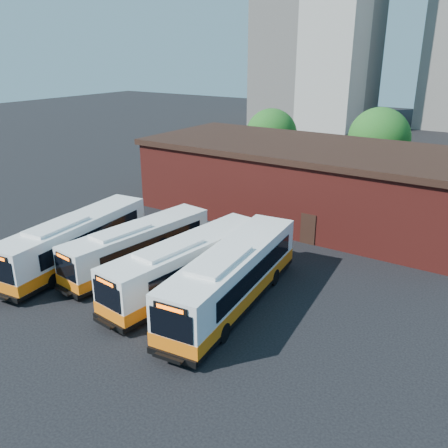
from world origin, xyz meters
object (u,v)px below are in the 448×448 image
Objects in this scene: bus_mideast at (187,267)px; bus_west at (76,243)px; bus_east at (232,279)px; transit_worker at (178,322)px; bus_midwest at (139,248)px.

bus_west is at bearing -165.32° from bus_mideast.
transit_worker is at bearing -102.13° from bus_east.
bus_west is at bearing 179.43° from bus_east.
bus_west reaches higher than bus_mideast.
bus_east is at bearing -21.59° from transit_worker.
bus_east is at bearing 5.54° from bus_mideast.
bus_east is at bearing 1.27° from bus_midwest.
bus_midwest is 4.77m from bus_mideast.
bus_west is 0.95× the size of bus_east.
bus_midwest is at bearing 177.75° from bus_mideast.
bus_east is (3.31, -0.04, 0.11)m from bus_mideast.
bus_east reaches higher than transit_worker.
bus_west is at bearing -146.83° from bus_midwest.
bus_midwest is (3.98, 1.99, -0.13)m from bus_west.
bus_mideast is 3.31m from bus_east.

